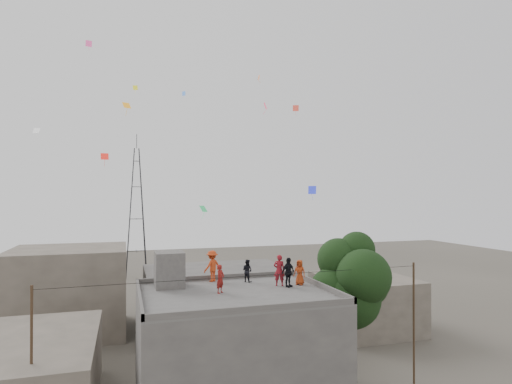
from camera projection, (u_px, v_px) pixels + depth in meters
main_building at (235, 350)px, 22.75m from camera, size 10.00×8.00×6.10m
parapet at (235, 290)px, 22.78m from camera, size 10.00×8.00×0.30m
stair_head_box at (169, 269)px, 24.33m from camera, size 1.60×1.80×2.00m
neighbor_west at (12, 381)px, 21.40m from camera, size 8.00×10.00×4.00m
neighbor_north at (217, 298)px, 36.71m from camera, size 12.00×9.00×5.00m
neighbor_northwest at (69, 291)px, 35.08m from camera, size 9.00×8.00×7.00m
neighbor_east at (365, 302)px, 36.43m from camera, size 7.00×8.00×4.40m
tree at (352, 283)px, 25.52m from camera, size 4.90×4.60×9.10m
utility_line at (251, 342)px, 21.71m from camera, size 20.12×0.62×7.40m
transmission_tower at (136, 212)px, 59.84m from camera, size 2.97×2.97×20.01m
person_red_adult at (279, 270)px, 24.65m from camera, size 0.76×0.62×1.79m
person_orange_child at (300, 272)px, 24.94m from camera, size 0.83×0.83×1.45m
person_dark_child at (247, 271)px, 25.77m from camera, size 0.80×0.83×1.35m
person_dark_adult at (288, 272)px, 24.31m from camera, size 1.06×0.79×1.67m
person_orange_adult at (212, 266)px, 25.87m from camera, size 1.40×1.24×1.88m
person_red_child at (220, 279)px, 22.79m from camera, size 0.65×0.64×1.51m
kites at (197, 125)px, 30.19m from camera, size 19.06×14.87×10.99m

